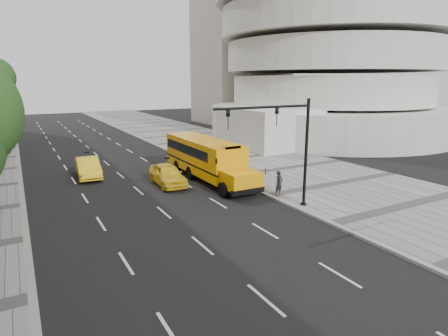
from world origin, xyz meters
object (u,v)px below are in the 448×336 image
school_bus (205,156)px  taxi_far (88,168)px  traffic_signal (287,141)px  pedestrian (279,183)px  taxi_near (168,174)px

school_bus → taxi_far: school_bus is taller
taxi_far → traffic_signal: traffic_signal is taller
pedestrian → taxi_near: bearing=115.9°
taxi_near → pedestrian: 8.20m
school_bus → pedestrian: 7.06m
traffic_signal → taxi_near: bearing=114.3°
school_bus → taxi_far: (-7.81, 4.74, -1.00)m
school_bus → traffic_signal: traffic_signal is taller
school_bus → traffic_signal: 9.24m
taxi_near → traffic_signal: (3.88, -8.60, 3.33)m
school_bus → taxi_far: 9.19m
taxi_near → pedestrian: bearing=-49.3°
taxi_near → traffic_signal: 10.00m
school_bus → taxi_near: size_ratio=2.58×
traffic_signal → pedestrian: bearing=60.8°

